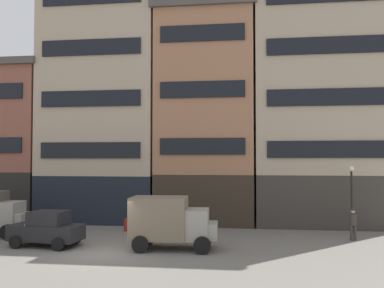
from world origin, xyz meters
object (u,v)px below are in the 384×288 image
at_px(pedestrian_officer, 353,223).
at_px(delivery_truck_far, 170,221).
at_px(sedan_dark, 47,229).
at_px(fire_hydrant_curbside, 126,225).
at_px(streetlamp_curbside, 352,190).

bearing_deg(pedestrian_officer, delivery_truck_far, -160.60).
xyz_separation_m(sedan_dark, fire_hydrant_curbside, (2.84, 4.70, -0.49)).
bearing_deg(sedan_dark, delivery_truck_far, 1.27).
height_order(delivery_truck_far, streetlamp_curbside, streetlamp_curbside).
bearing_deg(delivery_truck_far, streetlamp_curbside, 26.75).
bearing_deg(sedan_dark, fire_hydrant_curbside, 58.84).
bearing_deg(delivery_truck_far, pedestrian_officer, 19.40).
bearing_deg(fire_hydrant_curbside, streetlamp_curbside, 2.24).
xyz_separation_m(delivery_truck_far, streetlamp_curbside, (10.10, 5.09, 1.25)).
distance_m(sedan_dark, fire_hydrant_curbside, 5.51).
distance_m(pedestrian_officer, streetlamp_curbside, 2.40).
xyz_separation_m(delivery_truck_far, fire_hydrant_curbside, (-3.67, 4.55, -1.00)).
distance_m(sedan_dark, streetlamp_curbside, 17.51).
distance_m(delivery_truck_far, pedestrian_officer, 10.33).
xyz_separation_m(streetlamp_curbside, fire_hydrant_curbside, (-13.77, -0.54, -2.24)).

